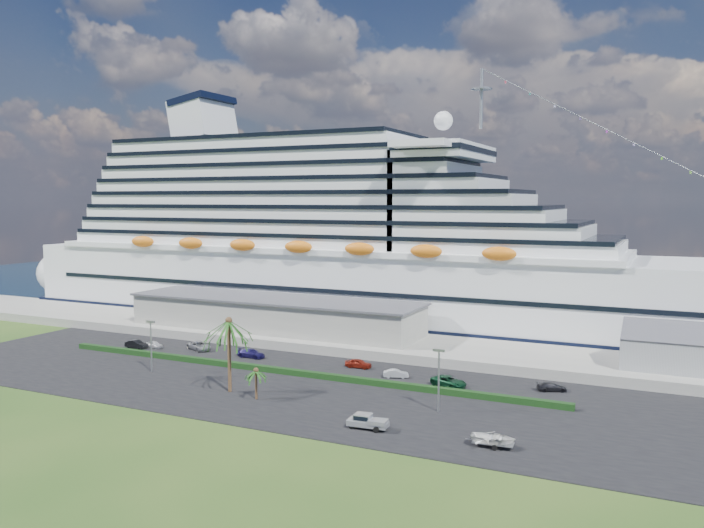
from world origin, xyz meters
The scene contains 21 objects.
ground centered at (0.00, 0.00, 0.00)m, with size 420.00×420.00×0.00m, color #264918.
asphalt_lot centered at (0.00, 11.00, 0.06)m, with size 140.00×38.00×0.12m, color black.
wharf centered at (0.00, 40.00, 0.90)m, with size 240.00×20.00×1.80m, color gray.
water centered at (0.00, 130.00, 0.01)m, with size 420.00×160.00×0.02m, color black.
cruise_ship centered at (-21.53, 64.00, 16.69)m, with size 191.00×38.00×54.00m.
terminal_building centered at (-25.00, 40.00, 5.01)m, with size 61.00×15.00×6.30m.
hedge centered at (-8.00, 16.00, 0.57)m, with size 88.00×1.10×0.90m, color black.
lamp_post_left centered at (-28.00, 8.00, 5.34)m, with size 1.60×0.35×8.27m.
lamp_post_right centered at (20.00, 8.00, 5.34)m, with size 1.60×0.35×8.27m.
palm_tall centered at (-10.00, 4.00, 9.20)m, with size 8.82×8.82×11.13m.
palm_short centered at (-4.50, 2.50, 3.67)m, with size 3.53×3.53×4.56m.
parked_car_0 centered at (-39.87, 22.01, 0.75)m, with size 1.48×3.67×1.25m, color silver.
parked_car_1 centered at (-42.71, 20.38, 0.86)m, with size 1.57×4.51×1.48m, color black.
parked_car_2 centered at (-31.25, 24.16, 0.89)m, with size 2.54×5.52×1.53m, color gray.
parked_car_3 centered at (-19.21, 23.18, 0.87)m, with size 2.10×5.15×1.50m, color #1C1752.
parked_car_4 centered at (0.79, 24.60, 0.87)m, with size 1.76×4.38×1.49m, color maroon.
parked_car_5 centered at (8.67, 21.45, 0.76)m, with size 1.35×3.86×1.27m, color silver.
parked_car_6 centered at (17.58, 20.15, 0.89)m, with size 2.55×5.54×1.54m, color #0E381F.
parked_car_7 centered at (31.72, 24.20, 0.74)m, with size 1.73×4.27×1.24m, color black.
pickup_truck centered at (14.38, -2.14, 1.09)m, with size 5.12×2.23×1.76m.
boat_trailer centered at (29.60, -1.79, 1.20)m, with size 5.76×3.98×1.62m.
Camera 1 is at (47.28, -75.35, 27.64)m, focal length 35.00 mm.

